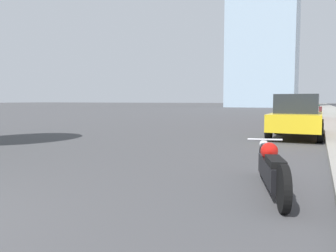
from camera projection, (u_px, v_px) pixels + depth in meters
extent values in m
cube|color=gray|center=(335.00, 113.00, 36.61)|extent=(3.00, 240.00, 0.15)
cylinder|color=black|center=(264.00, 161.00, 6.16)|extent=(0.26, 0.63, 0.63)
cylinder|color=black|center=(283.00, 189.00, 4.20)|extent=(0.26, 0.63, 0.63)
cube|color=black|center=(272.00, 171.00, 5.18)|extent=(0.64, 1.53, 0.32)
sphere|color=red|center=(269.00, 151.00, 5.46)|extent=(0.29, 0.29, 0.29)
cube|color=black|center=(275.00, 161.00, 4.84)|extent=(0.39, 0.73, 0.10)
sphere|color=silver|center=(264.00, 144.00, 6.17)|extent=(0.16, 0.16, 0.16)
cylinder|color=silver|center=(265.00, 140.00, 6.03)|extent=(0.61, 0.20, 0.04)
cube|color=gold|center=(296.00, 121.00, 12.59)|extent=(1.83, 3.99, 0.62)
cube|color=#23282D|center=(297.00, 104.00, 12.54)|extent=(1.54, 1.92, 0.72)
cylinder|color=black|center=(277.00, 126.00, 14.09)|extent=(0.21, 0.69, 0.69)
cylinder|color=black|center=(321.00, 127.00, 13.36)|extent=(0.21, 0.69, 0.69)
cylinder|color=black|center=(269.00, 131.00, 11.86)|extent=(0.21, 0.69, 0.69)
cylinder|color=black|center=(320.00, 133.00, 11.14)|extent=(0.21, 0.69, 0.69)
cube|color=red|center=(306.00, 111.00, 24.03)|extent=(2.18, 4.63, 0.67)
cube|color=#23282D|center=(306.00, 102.00, 23.98)|extent=(1.70, 2.28, 0.69)
cylinder|color=black|center=(297.00, 115.00, 25.68)|extent=(0.26, 0.64, 0.63)
cylinder|color=black|center=(320.00, 115.00, 24.84)|extent=(0.26, 0.64, 0.63)
cylinder|color=black|center=(290.00, 116.00, 23.27)|extent=(0.26, 0.64, 0.63)
cylinder|color=black|center=(316.00, 117.00, 22.43)|extent=(0.26, 0.64, 0.63)
cube|color=#1E6B33|center=(310.00, 108.00, 33.73)|extent=(1.87, 4.52, 0.67)
cube|color=#23282D|center=(310.00, 101.00, 33.67)|extent=(1.53, 2.19, 0.76)
cylinder|color=black|center=(303.00, 111.00, 35.35)|extent=(0.22, 0.69, 0.69)
cylinder|color=black|center=(319.00, 111.00, 34.62)|extent=(0.22, 0.69, 0.69)
cylinder|color=black|center=(300.00, 112.00, 32.89)|extent=(0.22, 0.69, 0.69)
cylinder|color=black|center=(318.00, 112.00, 32.16)|extent=(0.22, 0.69, 0.69)
cube|color=#BCBCC1|center=(310.00, 107.00, 44.07)|extent=(2.15, 3.99, 0.61)
cube|color=#23282D|center=(310.00, 102.00, 44.03)|extent=(1.72, 1.97, 0.59)
cylinder|color=black|center=(304.00, 109.00, 45.57)|extent=(0.25, 0.68, 0.67)
cylinder|color=black|center=(318.00, 109.00, 44.71)|extent=(0.25, 0.68, 0.67)
cylinder|color=black|center=(302.00, 109.00, 43.48)|extent=(0.25, 0.68, 0.67)
cylinder|color=black|center=(317.00, 109.00, 42.63)|extent=(0.25, 0.68, 0.67)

